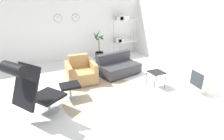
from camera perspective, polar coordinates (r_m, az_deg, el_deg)
ground_plane at (r=4.82m, az=-2.81°, el=-6.87°), size 12.00×12.00×0.00m
wall_back at (r=7.46m, az=-12.86°, el=14.07°), size 12.00×0.09×2.80m
wall_right at (r=6.14m, az=24.90°, el=11.19°), size 0.06×12.00×2.80m
round_rug at (r=4.54m, az=-1.34°, el=-8.70°), size 2.30×2.30×0.01m
lounge_chair at (r=3.68m, az=-25.06°, el=-4.72°), size 1.12×1.02×1.31m
ottoman at (r=4.45m, az=-13.54°, el=-5.78°), size 0.47×0.40×0.40m
armchair_red at (r=5.32m, az=-10.10°, el=-0.93°), size 0.87×0.85×0.79m
couch_low at (r=5.84m, az=2.05°, el=1.03°), size 1.44×1.06×0.69m
side_table at (r=4.99m, az=14.28°, el=-1.19°), size 0.40×0.40×0.48m
crt_television at (r=5.21m, az=27.63°, el=-2.95°), size 0.51×0.57×0.62m
potted_plant at (r=7.43m, az=-4.24°, el=6.66°), size 0.46×0.42×1.23m
shelf_unit at (r=7.88m, az=3.27°, el=13.35°), size 1.09×0.28×1.82m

